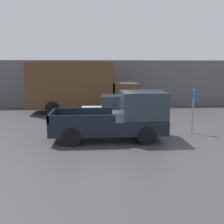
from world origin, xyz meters
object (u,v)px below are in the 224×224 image
(car, at_px, (121,109))
(delivery_truck, at_px, (78,86))
(pickup_truck, at_px, (120,117))
(parking_sign, at_px, (193,108))

(car, height_order, delivery_truck, delivery_truck)
(pickup_truck, xyz_separation_m, car, (0.42, 3.37, -0.19))
(pickup_truck, height_order, parking_sign, parking_sign)
(pickup_truck, relative_size, delivery_truck, 0.66)
(parking_sign, bearing_deg, pickup_truck, -168.07)
(delivery_truck, xyz_separation_m, parking_sign, (6.03, -6.46, -0.65))
(delivery_truck, bearing_deg, pickup_truck, -72.27)
(car, relative_size, parking_sign, 2.04)
(pickup_truck, height_order, delivery_truck, delivery_truck)
(delivery_truck, relative_size, parking_sign, 3.46)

